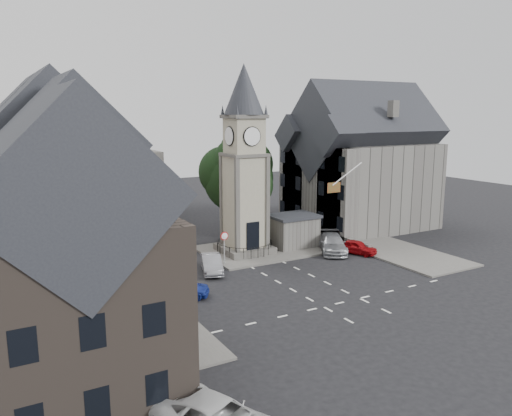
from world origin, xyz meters
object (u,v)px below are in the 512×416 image
pedestrian (337,227)px  clock_tower (244,161)px  car_west_blue (179,287)px  car_east_red (357,247)px  stone_shelter (293,231)px

pedestrian → clock_tower: bearing=-19.4°
car_west_blue → car_east_red: 17.57m
car_west_blue → pedestrian: pedestrian is taller
car_west_blue → car_east_red: car_west_blue is taller
stone_shelter → car_west_blue: bearing=-153.5°
car_east_red → pedestrian: size_ratio=2.16×
clock_tower → car_west_blue: (-8.92, -7.34, -7.43)m
pedestrian → car_east_red: bearing=38.6°
car_east_red → pedestrian: (3.00, 6.46, 0.22)m
pedestrian → stone_shelter: bearing=-10.5°
stone_shelter → car_west_blue: size_ratio=1.06×
car_east_red → pedestrian: bearing=40.4°
clock_tower → car_west_blue: size_ratio=3.99×
clock_tower → stone_shelter: clock_tower is taller
stone_shelter → pedestrian: (6.70, 1.92, -0.72)m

